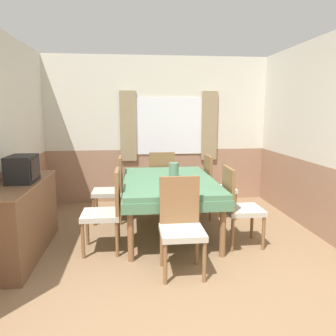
# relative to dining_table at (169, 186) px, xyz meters

# --- Properties ---
(wall_back) EXTENTS (4.35, 0.09, 2.60)m
(wall_back) POSITION_rel_dining_table_xyz_m (-0.01, 1.64, 0.66)
(wall_back) COLOR silver
(wall_back) RESTS_ON ground_plane
(wall_left) EXTENTS (0.05, 4.19, 2.60)m
(wall_left) POSITION_rel_dining_table_xyz_m (-2.02, -0.28, 0.66)
(wall_left) COLOR silver
(wall_left) RESTS_ON ground_plane
(wall_right) EXTENTS (0.05, 4.19, 2.60)m
(wall_right) POSITION_rel_dining_table_xyz_m (1.98, -0.28, 0.66)
(wall_right) COLOR silver
(wall_right) RESTS_ON ground_plane
(dining_table) EXTENTS (1.23, 1.91, 0.74)m
(dining_table) POSITION_rel_dining_table_xyz_m (0.00, 0.00, 0.00)
(dining_table) COLOR #4C7A56
(dining_table) RESTS_ON ground_plane
(chair_right_near) EXTENTS (0.44, 0.44, 0.98)m
(chair_right_near) POSITION_rel_dining_table_xyz_m (0.79, -0.54, -0.12)
(chair_right_near) COLOR brown
(chair_right_near) RESTS_ON ground_plane
(chair_right_far) EXTENTS (0.44, 0.44, 0.98)m
(chair_right_far) POSITION_rel_dining_table_xyz_m (0.79, 0.54, -0.12)
(chair_right_far) COLOR brown
(chair_right_far) RESTS_ON ground_plane
(chair_head_near) EXTENTS (0.44, 0.44, 0.98)m
(chair_head_near) POSITION_rel_dining_table_xyz_m (0.00, -1.13, -0.12)
(chair_head_near) COLOR brown
(chair_head_near) RESTS_ON ground_plane
(chair_left_near) EXTENTS (0.44, 0.44, 0.98)m
(chair_left_near) POSITION_rel_dining_table_xyz_m (-0.79, -0.54, -0.12)
(chair_left_near) COLOR brown
(chair_left_near) RESTS_ON ground_plane
(chair_head_window) EXTENTS (0.44, 0.44, 0.98)m
(chair_head_window) POSITION_rel_dining_table_xyz_m (0.00, 1.13, -0.12)
(chair_head_window) COLOR brown
(chair_head_window) RESTS_ON ground_plane
(chair_left_far) EXTENTS (0.44, 0.44, 0.98)m
(chair_left_far) POSITION_rel_dining_table_xyz_m (-0.79, 0.54, -0.12)
(chair_left_far) COLOR brown
(chair_left_far) RESTS_ON ground_plane
(sideboard) EXTENTS (0.46, 1.56, 0.85)m
(sideboard) POSITION_rel_dining_table_xyz_m (-1.76, -0.56, -0.21)
(sideboard) COLOR brown
(sideboard) RESTS_ON ground_plane
(tv) EXTENTS (0.29, 0.40, 0.30)m
(tv) POSITION_rel_dining_table_xyz_m (-1.72, -0.52, 0.36)
(tv) COLOR black
(tv) RESTS_ON sideboard
(vase) EXTENTS (0.13, 0.13, 0.21)m
(vase) POSITION_rel_dining_table_xyz_m (0.08, 0.07, 0.21)
(vase) COLOR slate
(vase) RESTS_ON dining_table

